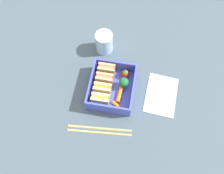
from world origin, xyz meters
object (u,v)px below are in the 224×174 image
at_px(carrot_stick_left, 120,94).
at_px(carrot_stick_far_left, 118,106).
at_px(folded_napkin, 161,95).
at_px(strawberry_far_left, 125,74).
at_px(chopstick_pair, 99,130).
at_px(drinking_glass, 104,42).
at_px(sandwich_left, 100,100).
at_px(broccoli_floret, 124,82).
at_px(sandwich_center_right, 107,70).
at_px(sandwich_center_left, 102,89).
at_px(sandwich_center, 105,80).

bearing_deg(carrot_stick_left, carrot_stick_far_left, 179.44).
bearing_deg(folded_napkin, strawberry_far_left, 71.45).
xyz_separation_m(chopstick_pair, drinking_glass, (0.29, 0.04, 0.03)).
xyz_separation_m(sandwich_left, strawberry_far_left, (0.11, -0.06, -0.01)).
bearing_deg(broccoli_floret, sandwich_center_right, 60.21).
bearing_deg(sandwich_center_right, carrot_stick_far_left, -153.22).
bearing_deg(carrot_stick_far_left, sandwich_center_right, 26.78).
xyz_separation_m(strawberry_far_left, chopstick_pair, (-0.19, 0.05, -0.02)).
xyz_separation_m(sandwich_center_left, strawberry_far_left, (0.07, -0.06, -0.01)).
distance_m(sandwich_center_left, sandwich_center_right, 0.07).
bearing_deg(broccoli_floret, drinking_glass, 32.50).
bearing_deg(sandwich_center, chopstick_pair, -175.52).
xyz_separation_m(sandwich_center_right, carrot_stick_left, (-0.07, -0.05, -0.02)).
xyz_separation_m(sandwich_center_left, sandwich_center_right, (0.07, 0.00, 0.00)).
bearing_deg(broccoli_floret, folded_napkin, -92.24).
xyz_separation_m(sandwich_center, sandwich_center_right, (0.03, 0.00, 0.00)).
relative_size(strawberry_far_left, chopstick_pair, 0.17).
bearing_deg(strawberry_far_left, sandwich_left, 149.94).
relative_size(sandwich_center, carrot_stick_far_left, 1.32).
distance_m(carrot_stick_far_left, strawberry_far_left, 0.11).
height_order(sandwich_center_right, strawberry_far_left, sandwich_center_right).
bearing_deg(sandwich_left, folded_napkin, -71.08).
height_order(carrot_stick_left, drinking_glass, drinking_glass).
relative_size(sandwich_left, drinking_glass, 0.71).
height_order(carrot_stick_far_left, drinking_glass, drinking_glass).
height_order(sandwich_left, sandwich_center_left, same).
bearing_deg(chopstick_pair, strawberry_far_left, -14.48).
relative_size(sandwich_left, carrot_stick_far_left, 1.32).
xyz_separation_m(sandwich_center_left, carrot_stick_far_left, (-0.04, -0.05, -0.02)).
bearing_deg(chopstick_pair, sandwich_center, 4.48).
relative_size(sandwich_center_left, broccoli_floret, 1.23).
relative_size(sandwich_center_right, strawberry_far_left, 1.63).
xyz_separation_m(sandwich_center_right, carrot_stick_far_left, (-0.11, -0.05, -0.02)).
distance_m(drinking_glass, folded_napkin, 0.26).
height_order(sandwich_center_left, folded_napkin, sandwich_center_left).
relative_size(sandwich_center, drinking_glass, 0.71).
relative_size(sandwich_center, strawberry_far_left, 1.63).
xyz_separation_m(sandwich_center, broccoli_floret, (-0.00, -0.06, 0.00)).
xyz_separation_m(sandwich_center_left, carrot_stick_left, (0.00, -0.05, -0.02)).
bearing_deg(folded_napkin, carrot_stick_far_left, 117.22).
xyz_separation_m(carrot_stick_far_left, chopstick_pair, (-0.08, 0.04, -0.01)).
relative_size(chopstick_pair, folded_napkin, 1.40).
bearing_deg(folded_napkin, broccoli_floret, 87.76).
height_order(sandwich_center, folded_napkin, sandwich_center).
bearing_deg(carrot_stick_left, sandwich_center_right, 38.40).
xyz_separation_m(sandwich_center, drinking_glass, (0.14, 0.03, 0.00)).
height_order(drinking_glass, folded_napkin, drinking_glass).
bearing_deg(strawberry_far_left, carrot_stick_left, 174.87).
height_order(carrot_stick_far_left, folded_napkin, carrot_stick_far_left).
height_order(sandwich_left, sandwich_center_right, same).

